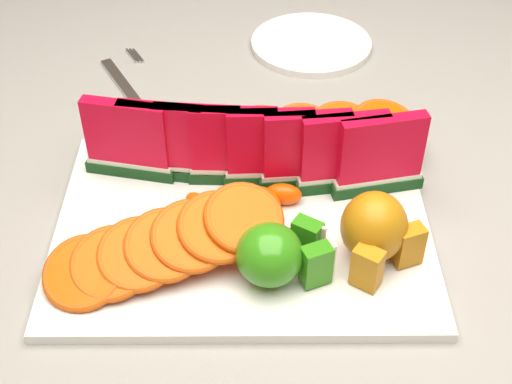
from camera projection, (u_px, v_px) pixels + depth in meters
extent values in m
cube|color=#462F18|center=(246.00, 201.00, 0.85)|extent=(1.40, 0.90, 0.03)
cube|color=slate|center=(246.00, 188.00, 0.83)|extent=(1.52, 1.02, 0.01)
cube|color=slate|center=(248.00, 41.00, 1.28)|extent=(1.52, 0.01, 0.20)
cube|color=silver|center=(243.00, 227.00, 0.77)|extent=(0.40, 0.30, 0.01)
ellipsoid|color=#168510|center=(270.00, 255.00, 0.68)|extent=(0.07, 0.07, 0.06)
cube|color=#168510|center=(316.00, 265.00, 0.69)|extent=(0.03, 0.03, 0.04)
cube|color=beige|center=(322.00, 265.00, 0.69)|extent=(0.03, 0.01, 0.04)
cube|color=#168510|center=(307.00, 239.00, 0.71)|extent=(0.03, 0.03, 0.04)
cube|color=beige|center=(313.00, 239.00, 0.71)|extent=(0.02, 0.02, 0.04)
ellipsoid|color=#A75D0B|center=(374.00, 227.00, 0.70)|extent=(0.08, 0.08, 0.07)
cube|color=#A75D0B|center=(367.00, 268.00, 0.69)|extent=(0.03, 0.03, 0.04)
cube|color=#A75D0B|center=(409.00, 245.00, 0.71)|extent=(0.03, 0.03, 0.04)
cylinder|color=silver|center=(311.00, 44.00, 1.07)|extent=(0.22, 0.22, 0.01)
cube|color=silver|center=(127.00, 89.00, 0.98)|extent=(0.09, 0.16, 0.00)
cube|color=silver|center=(131.00, 56.00, 1.05)|extent=(0.02, 0.04, 0.00)
cube|color=silver|center=(135.00, 56.00, 1.05)|extent=(0.02, 0.04, 0.00)
cube|color=silver|center=(138.00, 56.00, 1.05)|extent=(0.02, 0.04, 0.00)
cube|color=#0D360D|center=(132.00, 168.00, 0.82)|extent=(0.11, 0.04, 0.01)
cube|color=silver|center=(131.00, 162.00, 0.82)|extent=(0.10, 0.04, 0.01)
cube|color=#E21342|center=(126.00, 132.00, 0.79)|extent=(0.10, 0.04, 0.08)
cube|color=#0D360D|center=(166.00, 171.00, 0.82)|extent=(0.11, 0.04, 0.01)
cube|color=silver|center=(165.00, 164.00, 0.81)|extent=(0.10, 0.03, 0.01)
cube|color=#E21342|center=(162.00, 135.00, 0.79)|extent=(0.10, 0.03, 0.08)
cube|color=#0D360D|center=(200.00, 173.00, 0.82)|extent=(0.11, 0.03, 0.01)
cube|color=silver|center=(200.00, 166.00, 0.81)|extent=(0.10, 0.03, 0.01)
cube|color=#E21342|center=(198.00, 137.00, 0.78)|extent=(0.10, 0.02, 0.08)
cube|color=#0D360D|center=(235.00, 175.00, 0.82)|extent=(0.11, 0.02, 0.01)
cube|color=silver|center=(235.00, 169.00, 0.81)|extent=(0.10, 0.02, 0.01)
cube|color=#E21342|center=(234.00, 139.00, 0.78)|extent=(0.10, 0.02, 0.08)
cube|color=#0D360D|center=(270.00, 178.00, 0.81)|extent=(0.11, 0.02, 0.01)
cube|color=silver|center=(270.00, 171.00, 0.81)|extent=(0.10, 0.02, 0.01)
cube|color=#E21342|center=(270.00, 141.00, 0.78)|extent=(0.10, 0.02, 0.08)
cube|color=#0D360D|center=(305.00, 180.00, 0.81)|extent=(0.11, 0.03, 0.01)
cube|color=silver|center=(305.00, 173.00, 0.80)|extent=(0.10, 0.03, 0.01)
cube|color=#E21342|center=(307.00, 144.00, 0.77)|extent=(0.10, 0.02, 0.08)
cube|color=#0D360D|center=(340.00, 182.00, 0.81)|extent=(0.11, 0.04, 0.01)
cube|color=silver|center=(341.00, 175.00, 0.80)|extent=(0.10, 0.03, 0.01)
cube|color=#E21342|center=(344.00, 146.00, 0.77)|extent=(0.10, 0.03, 0.08)
cube|color=#0D360D|center=(376.00, 185.00, 0.80)|extent=(0.11, 0.04, 0.01)
cube|color=silver|center=(377.00, 178.00, 0.80)|extent=(0.10, 0.04, 0.01)
cube|color=#E21342|center=(382.00, 148.00, 0.77)|extent=(0.10, 0.04, 0.08)
cylinder|color=#F05717|center=(84.00, 273.00, 0.69)|extent=(0.09, 0.09, 0.03)
torus|color=#DA6000|center=(84.00, 273.00, 0.69)|extent=(0.10, 0.10, 0.04)
cylinder|color=#F05717|center=(111.00, 263.00, 0.69)|extent=(0.08, 0.08, 0.03)
torus|color=#DA6000|center=(111.00, 263.00, 0.69)|extent=(0.09, 0.09, 0.04)
cylinder|color=#F05717|center=(138.00, 254.00, 0.70)|extent=(0.08, 0.07, 0.03)
torus|color=#DA6000|center=(138.00, 254.00, 0.70)|extent=(0.09, 0.08, 0.04)
cylinder|color=#F05717|center=(165.00, 245.00, 0.70)|extent=(0.08, 0.08, 0.03)
torus|color=#DA6000|center=(165.00, 245.00, 0.70)|extent=(0.09, 0.09, 0.04)
cylinder|color=#F05717|center=(192.00, 236.00, 0.70)|extent=(0.09, 0.09, 0.03)
torus|color=#DA6000|center=(192.00, 236.00, 0.70)|extent=(0.10, 0.10, 0.04)
cylinder|color=#F05717|center=(218.00, 227.00, 0.71)|extent=(0.10, 0.10, 0.03)
torus|color=#DA6000|center=(218.00, 227.00, 0.71)|extent=(0.11, 0.11, 0.04)
cylinder|color=#F05717|center=(244.00, 218.00, 0.71)|extent=(0.10, 0.10, 0.03)
torus|color=#DA6000|center=(244.00, 218.00, 0.71)|extent=(0.11, 0.11, 0.04)
cylinder|color=#F05717|center=(144.00, 140.00, 0.85)|extent=(0.08, 0.08, 0.03)
torus|color=#DA6000|center=(144.00, 140.00, 0.85)|extent=(0.09, 0.09, 0.03)
cylinder|color=#F05717|center=(184.00, 138.00, 0.85)|extent=(0.08, 0.08, 0.03)
torus|color=#DA6000|center=(184.00, 138.00, 0.85)|extent=(0.09, 0.09, 0.03)
cylinder|color=#F05717|center=(224.00, 135.00, 0.85)|extent=(0.09, 0.09, 0.03)
torus|color=#DA6000|center=(224.00, 135.00, 0.85)|extent=(0.10, 0.10, 0.03)
cylinder|color=#F05717|center=(264.00, 133.00, 0.85)|extent=(0.09, 0.09, 0.03)
torus|color=#DA6000|center=(264.00, 133.00, 0.85)|extent=(0.10, 0.10, 0.03)
cylinder|color=#F05717|center=(304.00, 131.00, 0.85)|extent=(0.10, 0.10, 0.03)
torus|color=#DA6000|center=(304.00, 131.00, 0.85)|extent=(0.11, 0.11, 0.03)
cylinder|color=#F05717|center=(345.00, 129.00, 0.85)|extent=(0.10, 0.10, 0.03)
torus|color=#DA6000|center=(345.00, 129.00, 0.85)|extent=(0.11, 0.11, 0.03)
cylinder|color=#F05717|center=(385.00, 127.00, 0.84)|extent=(0.10, 0.10, 0.03)
torus|color=#DA6000|center=(385.00, 127.00, 0.84)|extent=(0.12, 0.12, 0.03)
ellipsoid|color=#DF3F0D|center=(170.00, 217.00, 0.76)|extent=(0.05, 0.04, 0.03)
ellipsoid|color=#DF3F0D|center=(199.00, 206.00, 0.77)|extent=(0.04, 0.05, 0.03)
ellipsoid|color=#DF3F0D|center=(212.00, 215.00, 0.76)|extent=(0.05, 0.04, 0.03)
ellipsoid|color=#DF3F0D|center=(242.00, 202.00, 0.77)|extent=(0.03, 0.05, 0.03)
ellipsoid|color=#DF3F0D|center=(266.00, 200.00, 0.78)|extent=(0.04, 0.05, 0.03)
ellipsoid|color=#DF3F0D|center=(283.00, 194.00, 0.78)|extent=(0.04, 0.03, 0.03)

